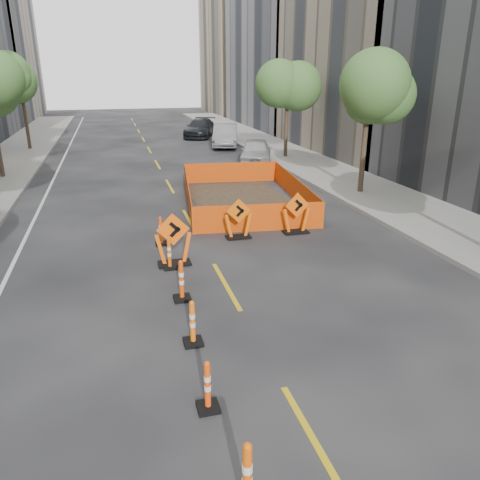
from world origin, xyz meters
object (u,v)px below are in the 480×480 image
object	(u,v)px
channelizer_3	(193,323)
chevron_sign_right	(296,213)
chevron_sign_left	(173,239)
parked_car_near	(256,152)
channelizer_4	(181,280)
channelizer_5	(169,253)
channelizer_2	(208,386)
parked_car_far	(200,128)
parked_car_mid	(225,136)
channelizer_6	(161,231)
chevron_sign_center	(238,218)
channelizer_1	(247,478)

from	to	relation	value
channelizer_3	chevron_sign_right	bearing A→B (deg)	52.39
chevron_sign_left	parked_car_near	world-z (taller)	chevron_sign_left
chevron_sign_right	channelizer_4	bearing A→B (deg)	-140.73
channelizer_4	channelizer_5	world-z (taller)	channelizer_4
channelizer_2	channelizer_5	xyz separation A→B (m)	(0.14, 6.23, 0.00)
channelizer_3	chevron_sign_left	size ratio (longest dim) A/B	0.63
chevron_sign_right	parked_car_far	world-z (taller)	parked_car_far
chevron_sign_left	parked_car_near	bearing A→B (deg)	67.04
parked_car_mid	channelizer_6	bearing A→B (deg)	-94.02
channelizer_2	channelizer_5	size ratio (longest dim) A/B	1.00
channelizer_3	chevron_sign_center	distance (m)	6.74
parked_car_far	channelizer_3	bearing A→B (deg)	-79.24
parked_car_far	chevron_sign_left	bearing A→B (deg)	-80.50
parked_car_mid	channelizer_1	bearing A→B (deg)	-87.89
channelizer_2	chevron_sign_left	world-z (taller)	chevron_sign_left
channelizer_5	parked_car_far	distance (m)	29.23
channelizer_2	parked_car_near	world-z (taller)	parked_car_near
parked_car_near	channelizer_2	bearing A→B (deg)	-90.63
channelizer_1	chevron_sign_center	size ratio (longest dim) A/B	0.80
parked_car_mid	parked_car_far	xyz separation A→B (m)	(-0.80, 6.03, -0.06)
channelizer_4	parked_car_far	size ratio (longest dim) A/B	0.20
chevron_sign_left	channelizer_5	bearing A→B (deg)	-120.53
channelizer_2	parked_car_near	xyz separation A→B (m)	(7.31, 21.12, 0.31)
channelizer_5	chevron_sign_center	world-z (taller)	chevron_sign_center
parked_car_near	chevron_sign_right	bearing A→B (deg)	-82.29
parked_car_far	parked_car_near	bearing A→B (deg)	-64.57
chevron_sign_left	parked_car_mid	size ratio (longest dim) A/B	0.32
channelizer_4	chevron_sign_left	bearing A→B (deg)	87.07
channelizer_3	chevron_sign_left	distance (m)	4.42
parked_car_near	parked_car_mid	world-z (taller)	parked_car_mid
channelizer_2	chevron_sign_right	size ratio (longest dim) A/B	0.64
parked_car_mid	channelizer_4	bearing A→B (deg)	-90.83
channelizer_3	channelizer_6	distance (m)	6.23
chevron_sign_right	parked_car_near	bearing A→B (deg)	77.27
parked_car_mid	parked_car_near	bearing A→B (deg)	-74.20
channelizer_1	channelizer_6	distance (m)	10.38
channelizer_5	parked_car_near	size ratio (longest dim) A/B	0.21
channelizer_1	channelizer_6	bearing A→B (deg)	89.85
chevron_sign_center	chevron_sign_right	size ratio (longest dim) A/B	0.96
parked_car_near	channelizer_5	bearing A→B (deg)	-97.25
channelizer_4	parked_car_near	xyz separation A→B (m)	(7.13, 16.97, 0.24)
channelizer_1	parked_car_mid	xyz separation A→B (m)	(7.13, 30.82, 0.26)
channelizer_1	chevron_sign_right	xyz separation A→B (m)	(4.78, 10.34, 0.17)
parked_car_near	channelizer_6	bearing A→B (deg)	-100.83
channelizer_4	parked_car_far	bearing A→B (deg)	78.49
channelizer_2	parked_car_far	world-z (taller)	parked_car_far
channelizer_1	channelizer_2	xyz separation A→B (m)	(-0.09, 2.08, -0.09)
channelizer_5	channelizer_6	size ratio (longest dim) A/B	0.98
channelizer_4	chevron_sign_left	distance (m)	2.35
chevron_sign_left	parked_car_mid	bearing A→B (deg)	75.35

